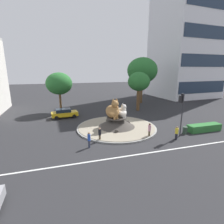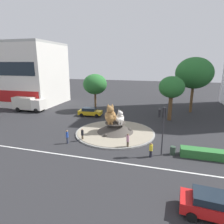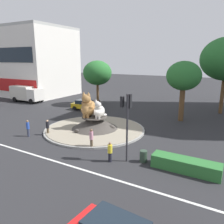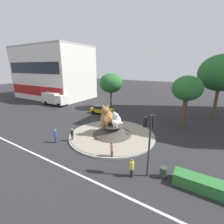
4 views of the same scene
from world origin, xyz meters
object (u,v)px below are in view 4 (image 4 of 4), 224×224
(pedestrian_yellow_shirt, at_px, (132,168))
(pedestrian_blue_shirt, at_px, (55,135))
(pedestrian_pink_shirt, at_px, (112,149))
(shophouse_block, at_px, (54,73))
(traffic_light_mast, at_px, (150,133))
(second_tree_near_tower, at_px, (221,73))
(cat_statue_tabby, at_px, (107,117))
(broadleaf_tree_behind_island, at_px, (111,83))
(cat_statue_white, at_px, (116,120))
(delivery_box_truck, at_px, (55,98))
(hatchback_near_shophouse, at_px, (102,110))
(pedestrian_black_shirt, at_px, (72,135))
(third_tree_left, at_px, (187,89))
(litter_bin, at_px, (163,172))

(pedestrian_yellow_shirt, bearing_deg, pedestrian_blue_shirt, -154.13)
(pedestrian_pink_shirt, bearing_deg, shophouse_block, -177.62)
(traffic_light_mast, xyz_separation_m, second_tree_near_tower, (4.84, 20.36, 3.78))
(cat_statue_tabby, height_order, shophouse_block, shophouse_block)
(broadleaf_tree_behind_island, bearing_deg, cat_statue_white, -55.68)
(broadleaf_tree_behind_island, distance_m, pedestrian_yellow_shirt, 21.83)
(pedestrian_yellow_shirt, bearing_deg, shophouse_block, 179.24)
(traffic_light_mast, height_order, second_tree_near_tower, second_tree_near_tower)
(pedestrian_yellow_shirt, relative_size, delivery_box_truck, 0.25)
(traffic_light_mast, xyz_separation_m, hatchback_near_shophouse, (-13.07, 12.27, -2.97))
(cat_statue_tabby, distance_m, pedestrian_yellow_shirt, 8.31)
(shophouse_block, height_order, pedestrian_black_shirt, shophouse_block)
(second_tree_near_tower, distance_m, delivery_box_truck, 32.62)
(cat_statue_tabby, relative_size, second_tree_near_tower, 0.28)
(third_tree_left, distance_m, pedestrian_yellow_shirt, 15.23)
(traffic_light_mast, xyz_separation_m, pedestrian_blue_shirt, (-10.94, -0.07, -2.86))
(pedestrian_pink_shirt, xyz_separation_m, pedestrian_blue_shirt, (-7.26, -0.67, -0.04))
(shophouse_block, relative_size, hatchback_near_shophouse, 4.78)
(hatchback_near_shophouse, xyz_separation_m, litter_bin, (14.29, -11.83, -0.35))
(litter_bin, bearing_deg, delivery_box_truck, 156.55)
(shophouse_block, xyz_separation_m, pedestrian_blue_shirt, (23.25, -19.14, -5.99))
(cat_statue_tabby, bearing_deg, pedestrian_blue_shirt, -55.60)
(broadleaf_tree_behind_island, height_order, hatchback_near_shophouse, broadleaf_tree_behind_island)
(cat_statue_white, xyz_separation_m, second_tree_near_tower, (10.48, 15.54, 5.26))
(broadleaf_tree_behind_island, bearing_deg, pedestrian_blue_shirt, -80.93)
(pedestrian_pink_shirt, height_order, litter_bin, pedestrian_pink_shirt)
(second_tree_near_tower, height_order, third_tree_left, second_tree_near_tower)
(traffic_light_mast, bearing_deg, second_tree_near_tower, -8.57)
(cat_statue_white, relative_size, litter_bin, 2.57)
(hatchback_near_shophouse, bearing_deg, broadleaf_tree_behind_island, 91.53)
(pedestrian_yellow_shirt, xyz_separation_m, hatchback_near_shophouse, (-12.10, 13.08, -0.02))
(cat_statue_tabby, distance_m, shophouse_block, 31.11)
(broadleaf_tree_behind_island, relative_size, pedestrian_yellow_shirt, 4.65)
(pedestrian_blue_shirt, bearing_deg, third_tree_left, 11.30)
(traffic_light_mast, height_order, pedestrian_black_shirt, traffic_light_mast)
(second_tree_near_tower, relative_size, pedestrian_blue_shirt, 6.20)
(broadleaf_tree_behind_island, distance_m, delivery_box_truck, 13.80)
(pedestrian_yellow_shirt, xyz_separation_m, delivery_box_truck, (-25.22, 13.14, 0.74))
(shophouse_block, bearing_deg, broadleaf_tree_behind_island, -8.01)
(shophouse_block, relative_size, pedestrian_yellow_shirt, 13.21)
(hatchback_near_shophouse, bearing_deg, pedestrian_yellow_shirt, -52.54)
(third_tree_left, height_order, litter_bin, third_tree_left)
(third_tree_left, bearing_deg, traffic_light_mast, -93.66)
(pedestrian_blue_shirt, bearing_deg, cat_statue_white, 4.84)
(third_tree_left, relative_size, pedestrian_black_shirt, 4.59)
(shophouse_block, xyz_separation_m, pedestrian_yellow_shirt, (33.22, -19.89, -6.08))
(traffic_light_mast, distance_m, delivery_box_truck, 29.04)
(cat_statue_tabby, height_order, pedestrian_pink_shirt, cat_statue_tabby)
(pedestrian_pink_shirt, bearing_deg, delivery_box_truck, -173.93)
(broadleaf_tree_behind_island, bearing_deg, pedestrian_pink_shirt, -58.00)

